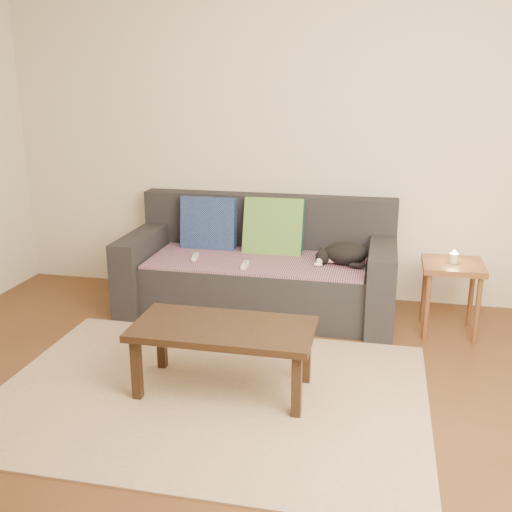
{
  "coord_description": "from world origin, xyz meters",
  "views": [
    {
      "loc": [
        0.93,
        -2.86,
        1.78
      ],
      "look_at": [
        0.05,
        1.2,
        0.55
      ],
      "focal_mm": 42.0,
      "sensor_mm": 36.0,
      "label": 1
    }
  ],
  "objects_px": {
    "sofa": "(260,272)",
    "side_table": "(452,275)",
    "wii_remote_b": "(245,265)",
    "wii_remote_a": "(195,257)",
    "cat": "(344,254)",
    "coffee_table": "(223,334)"
  },
  "relations": [
    {
      "from": "sofa",
      "to": "side_table",
      "type": "bearing_deg",
      "value": -6.7
    },
    {
      "from": "side_table",
      "to": "sofa",
      "type": "bearing_deg",
      "value": 173.3
    },
    {
      "from": "sofa",
      "to": "wii_remote_b",
      "type": "distance_m",
      "value": 0.35
    },
    {
      "from": "sofa",
      "to": "wii_remote_a",
      "type": "distance_m",
      "value": 0.53
    },
    {
      "from": "sofa",
      "to": "cat",
      "type": "bearing_deg",
      "value": -6.95
    },
    {
      "from": "wii_remote_a",
      "to": "side_table",
      "type": "height_order",
      "value": "side_table"
    },
    {
      "from": "sofa",
      "to": "side_table",
      "type": "xyz_separation_m",
      "value": [
        1.44,
        -0.17,
        0.13
      ]
    },
    {
      "from": "cat",
      "to": "wii_remote_a",
      "type": "bearing_deg",
      "value": -156.62
    },
    {
      "from": "wii_remote_b",
      "to": "side_table",
      "type": "distance_m",
      "value": 1.49
    },
    {
      "from": "sofa",
      "to": "coffee_table",
      "type": "relative_size",
      "value": 2.01
    },
    {
      "from": "wii_remote_a",
      "to": "wii_remote_b",
      "type": "relative_size",
      "value": 1.0
    },
    {
      "from": "coffee_table",
      "to": "side_table",
      "type": "bearing_deg",
      "value": 40.99
    },
    {
      "from": "sofa",
      "to": "cat",
      "type": "xyz_separation_m",
      "value": [
        0.66,
        -0.08,
        0.21
      ]
    },
    {
      "from": "cat",
      "to": "side_table",
      "type": "xyz_separation_m",
      "value": [
        0.78,
        -0.09,
        -0.09
      ]
    },
    {
      "from": "wii_remote_b",
      "to": "side_table",
      "type": "xyz_separation_m",
      "value": [
        1.49,
        0.14,
        -0.02
      ]
    },
    {
      "from": "sofa",
      "to": "cat",
      "type": "relative_size",
      "value": 4.88
    },
    {
      "from": "sofa",
      "to": "wii_remote_a",
      "type": "xyz_separation_m",
      "value": [
        -0.47,
        -0.18,
        0.15
      ]
    },
    {
      "from": "wii_remote_b",
      "to": "side_table",
      "type": "height_order",
      "value": "side_table"
    },
    {
      "from": "wii_remote_b",
      "to": "coffee_table",
      "type": "height_order",
      "value": "wii_remote_b"
    },
    {
      "from": "sofa",
      "to": "wii_remote_a",
      "type": "bearing_deg",
      "value": -159.28
    },
    {
      "from": "wii_remote_b",
      "to": "coffee_table",
      "type": "relative_size",
      "value": 0.14
    },
    {
      "from": "wii_remote_a",
      "to": "wii_remote_b",
      "type": "height_order",
      "value": "same"
    }
  ]
}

